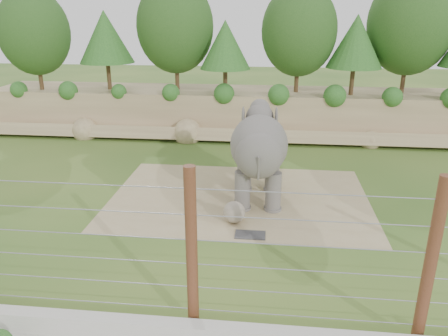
# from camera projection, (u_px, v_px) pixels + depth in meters

# --- Properties ---
(ground) EXTENTS (90.00, 90.00, 0.00)m
(ground) POSITION_uv_depth(u_px,v_px,m) (217.00, 234.00, 14.41)
(ground) COLOR #2E5A1E
(ground) RESTS_ON ground
(back_embankment) EXTENTS (30.00, 5.52, 8.77)m
(back_embankment) POSITION_uv_depth(u_px,v_px,m) (255.00, 66.00, 24.84)
(back_embankment) COLOR #927A56
(back_embankment) RESTS_ON ground
(dirt_patch) EXTENTS (10.00, 7.00, 0.02)m
(dirt_patch) POSITION_uv_depth(u_px,v_px,m) (239.00, 198.00, 17.16)
(dirt_patch) COLOR tan
(dirt_patch) RESTS_ON ground
(drain_grate) EXTENTS (1.00, 0.60, 0.03)m
(drain_grate) POSITION_uv_depth(u_px,v_px,m) (250.00, 235.00, 14.29)
(drain_grate) COLOR #262628
(drain_grate) RESTS_ON dirt_patch
(elephant) EXTENTS (1.96, 4.35, 3.48)m
(elephant) POSITION_uv_depth(u_px,v_px,m) (259.00, 157.00, 16.44)
(elephant) COLOR #5A5651
(elephant) RESTS_ON ground
(stone_ball) EXTENTS (0.77, 0.77, 0.77)m
(stone_ball) POSITION_uv_depth(u_px,v_px,m) (234.00, 212.00, 15.05)
(stone_ball) COLOR gray
(stone_ball) RESTS_ON dirt_patch
(retaining_wall) EXTENTS (26.00, 0.35, 0.50)m
(retaining_wall) POSITION_uv_depth(u_px,v_px,m) (190.00, 333.00, 9.66)
(retaining_wall) COLOR beige
(retaining_wall) RESTS_ON ground
(barrier_fence) EXTENTS (20.26, 0.26, 4.00)m
(barrier_fence) POSITION_uv_depth(u_px,v_px,m) (192.00, 252.00, 9.53)
(barrier_fence) COLOR #4E2412
(barrier_fence) RESTS_ON ground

